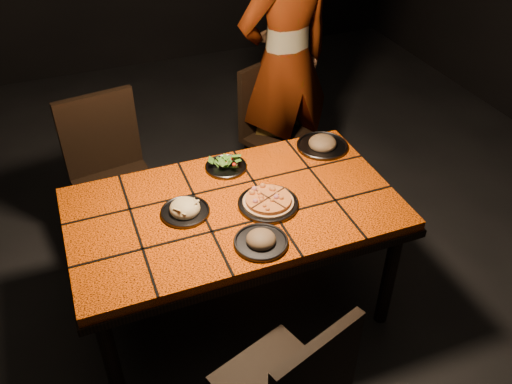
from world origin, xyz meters
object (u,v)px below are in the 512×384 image
object	(u,v)px
chair_far_left	(110,168)
diner	(285,63)
plate_pasta	(185,210)
chair_far_right	(274,123)
dining_table	(234,217)
plate_pizza	(268,202)

from	to	relation	value
chair_far_left	diner	size ratio (longest dim) A/B	0.53
plate_pasta	chair_far_left	bearing A→B (deg)	108.54
chair_far_right	diner	xyz separation A→B (m)	(0.10, 0.06, 0.40)
dining_table	plate_pasta	distance (m)	0.26
chair_far_right	plate_pizza	size ratio (longest dim) A/B	2.90
dining_table	plate_pizza	xyz separation A→B (m)	(0.16, -0.06, 0.10)
dining_table	chair_far_left	size ratio (longest dim) A/B	1.61
diner	chair_far_left	bearing A→B (deg)	1.08
chair_far_right	chair_far_left	bearing A→B (deg)	164.36
chair_far_right	plate_pizza	bearing A→B (deg)	-138.98
plate_pasta	diner	bearing A→B (deg)	46.38
chair_far_right	diner	world-z (taller)	diner
diner	plate_pizza	size ratio (longest dim) A/B	5.74
plate_pasta	dining_table	bearing A→B (deg)	-5.76
plate_pizza	plate_pasta	world-z (taller)	plate_pasta
dining_table	chair_far_right	distance (m)	1.16
dining_table	chair_far_right	world-z (taller)	chair_far_right
chair_far_right	diner	bearing A→B (deg)	7.80
plate_pasta	chair_far_right	bearing A→B (deg)	47.63
chair_far_left	chair_far_right	bearing A→B (deg)	0.21
chair_far_left	chair_far_right	size ratio (longest dim) A/B	1.05
chair_far_right	plate_pizza	distance (m)	1.16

